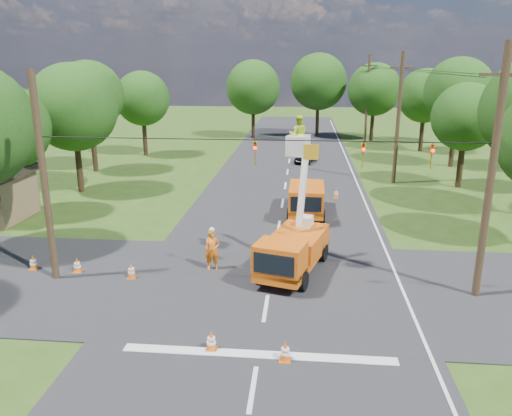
# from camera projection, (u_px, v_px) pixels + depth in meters

# --- Properties ---
(ground) EXTENTS (140.00, 140.00, 0.00)m
(ground) POSITION_uv_depth(u_px,v_px,m) (285.00, 186.00, 38.49)
(ground) COLOR #2C4514
(ground) RESTS_ON ground
(road_main) EXTENTS (12.00, 100.00, 0.06)m
(road_main) POSITION_uv_depth(u_px,v_px,m) (285.00, 186.00, 38.49)
(road_main) COLOR black
(road_main) RESTS_ON ground
(road_cross) EXTENTS (56.00, 10.00, 0.07)m
(road_cross) POSITION_uv_depth(u_px,v_px,m) (269.00, 287.00, 21.30)
(road_cross) COLOR black
(road_cross) RESTS_ON ground
(stop_bar) EXTENTS (9.00, 0.45, 0.02)m
(stop_bar) POSITION_uv_depth(u_px,v_px,m) (258.00, 356.00, 16.34)
(stop_bar) COLOR silver
(stop_bar) RESTS_ON ground
(edge_line) EXTENTS (0.12, 90.00, 0.02)m
(edge_line) POSITION_uv_depth(u_px,v_px,m) (359.00, 188.00, 37.98)
(edge_line) COLOR silver
(edge_line) RESTS_ON ground
(bucket_truck) EXTENTS (3.43, 5.80, 7.08)m
(bucket_truck) POSITION_uv_depth(u_px,v_px,m) (293.00, 242.00, 22.32)
(bucket_truck) COLOR #DD5C0F
(bucket_truck) RESTS_ON ground
(second_truck) EXTENTS (2.30, 5.60, 2.08)m
(second_truck) POSITION_uv_depth(u_px,v_px,m) (306.00, 199.00, 30.93)
(second_truck) COLOR #DD5C0F
(second_truck) RESTS_ON ground
(ground_worker) EXTENTS (0.80, 0.64, 1.92)m
(ground_worker) POSITION_uv_depth(u_px,v_px,m) (212.00, 250.00, 22.84)
(ground_worker) COLOR #D64412
(ground_worker) RESTS_ON ground
(distant_car) EXTENTS (2.40, 3.94, 1.25)m
(distant_car) POSITION_uv_depth(u_px,v_px,m) (306.00, 156.00, 47.27)
(distant_car) COLOR black
(distant_car) RESTS_ON ground
(traffic_cone_0) EXTENTS (0.38, 0.38, 0.71)m
(traffic_cone_0) POSITION_uv_depth(u_px,v_px,m) (211.00, 341.00, 16.55)
(traffic_cone_0) COLOR #EA5E0C
(traffic_cone_0) RESTS_ON ground
(traffic_cone_1) EXTENTS (0.38, 0.38, 0.71)m
(traffic_cone_1) POSITION_uv_depth(u_px,v_px,m) (285.00, 352.00, 15.93)
(traffic_cone_1) COLOR #EA5E0C
(traffic_cone_1) RESTS_ON ground
(traffic_cone_2) EXTENTS (0.38, 0.38, 0.71)m
(traffic_cone_2) POSITION_uv_depth(u_px,v_px,m) (310.00, 242.00, 25.61)
(traffic_cone_2) COLOR #EA5E0C
(traffic_cone_2) RESTS_ON ground
(traffic_cone_3) EXTENTS (0.38, 0.38, 0.71)m
(traffic_cone_3) POSITION_uv_depth(u_px,v_px,m) (310.00, 222.00, 28.74)
(traffic_cone_3) COLOR #EA5E0C
(traffic_cone_3) RESTS_ON ground
(traffic_cone_4) EXTENTS (0.38, 0.38, 0.71)m
(traffic_cone_4) POSITION_uv_depth(u_px,v_px,m) (131.00, 271.00, 22.04)
(traffic_cone_4) COLOR #EA5E0C
(traffic_cone_4) RESTS_ON ground
(traffic_cone_5) EXTENTS (0.38, 0.38, 0.71)m
(traffic_cone_5) POSITION_uv_depth(u_px,v_px,m) (77.00, 265.00, 22.68)
(traffic_cone_5) COLOR #EA5E0C
(traffic_cone_5) RESTS_ON ground
(traffic_cone_6) EXTENTS (0.38, 0.38, 0.71)m
(traffic_cone_6) POSITION_uv_depth(u_px,v_px,m) (33.00, 262.00, 22.98)
(traffic_cone_6) COLOR #EA5E0C
(traffic_cone_6) RESTS_ON ground
(traffic_cone_7) EXTENTS (0.38, 0.38, 0.71)m
(traffic_cone_7) POSITION_uv_depth(u_px,v_px,m) (336.00, 193.00, 35.01)
(traffic_cone_7) COLOR #EA5E0C
(traffic_cone_7) RESTS_ON ground
(pole_right_near) EXTENTS (1.80, 0.30, 10.00)m
(pole_right_near) POSITION_uv_depth(u_px,v_px,m) (491.00, 174.00, 19.09)
(pole_right_near) COLOR #4C3823
(pole_right_near) RESTS_ON ground
(pole_right_mid) EXTENTS (1.80, 0.30, 10.00)m
(pole_right_mid) POSITION_uv_depth(u_px,v_px,m) (398.00, 118.00, 38.18)
(pole_right_mid) COLOR #4C3823
(pole_right_mid) RESTS_ON ground
(pole_right_far) EXTENTS (1.80, 0.30, 10.00)m
(pole_right_far) POSITION_uv_depth(u_px,v_px,m) (367.00, 99.00, 57.28)
(pole_right_far) COLOR #4C3823
(pole_right_far) RESTS_ON ground
(pole_left) EXTENTS (0.30, 0.30, 9.00)m
(pole_left) POSITION_uv_depth(u_px,v_px,m) (44.00, 180.00, 20.89)
(pole_left) COLOR #4C3823
(pole_left) RESTS_ON ground
(signal_span) EXTENTS (18.00, 0.29, 1.07)m
(signal_span) POSITION_uv_depth(u_px,v_px,m) (327.00, 152.00, 19.43)
(signal_span) COLOR black
(signal_span) RESTS_ON ground
(tree_left_c) EXTENTS (5.20, 5.20, 8.06)m
(tree_left_c) POSITION_uv_depth(u_px,v_px,m) (6.00, 128.00, 29.85)
(tree_left_c) COLOR #382616
(tree_left_c) RESTS_ON ground
(tree_left_d) EXTENTS (6.20, 6.20, 9.24)m
(tree_left_d) POSITION_uv_depth(u_px,v_px,m) (73.00, 107.00, 35.25)
(tree_left_d) COLOR #382616
(tree_left_d) RESTS_ON ground
(tree_left_e) EXTENTS (5.80, 5.80, 9.41)m
(tree_left_e) POSITION_uv_depth(u_px,v_px,m) (89.00, 96.00, 41.99)
(tree_left_e) COLOR #382616
(tree_left_e) RESTS_ON ground
(tree_left_f) EXTENTS (5.40, 5.40, 8.40)m
(tree_left_f) POSITION_uv_depth(u_px,v_px,m) (142.00, 99.00, 49.68)
(tree_left_f) COLOR #382616
(tree_left_f) RESTS_ON ground
(tree_right_c) EXTENTS (5.00, 5.00, 7.83)m
(tree_right_c) POSITION_uv_depth(u_px,v_px,m) (466.00, 117.00, 36.75)
(tree_right_c) COLOR #382616
(tree_right_c) RESTS_ON ground
(tree_right_d) EXTENTS (6.00, 6.00, 9.70)m
(tree_right_d) POSITION_uv_depth(u_px,v_px,m) (459.00, 92.00, 43.85)
(tree_right_d) COLOR #382616
(tree_right_d) RESTS_ON ground
(tree_right_e) EXTENTS (5.60, 5.60, 8.63)m
(tree_right_e) POSITION_uv_depth(u_px,v_px,m) (425.00, 96.00, 51.83)
(tree_right_e) COLOR #382616
(tree_right_e) RESTS_ON ground
(tree_far_a) EXTENTS (6.60, 6.60, 9.50)m
(tree_far_a) POSITION_uv_depth(u_px,v_px,m) (253.00, 87.00, 61.06)
(tree_far_a) COLOR #382616
(tree_far_a) RESTS_ON ground
(tree_far_b) EXTENTS (7.00, 7.00, 10.32)m
(tree_far_b) POSITION_uv_depth(u_px,v_px,m) (319.00, 82.00, 62.07)
(tree_far_b) COLOR #382616
(tree_far_b) RESTS_ON ground
(tree_far_c) EXTENTS (6.20, 6.20, 9.18)m
(tree_far_c) POSITION_uv_depth(u_px,v_px,m) (374.00, 89.00, 58.83)
(tree_far_c) COLOR #382616
(tree_far_c) RESTS_ON ground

